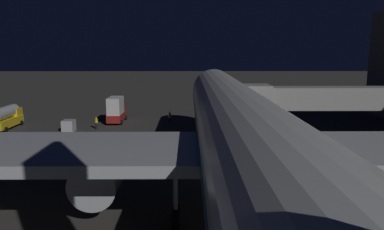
{
  "coord_description": "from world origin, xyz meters",
  "views": [
    {
      "loc": [
        3.38,
        35.49,
        10.91
      ],
      "look_at": [
        3.0,
        -6.86,
        3.5
      ],
      "focal_mm": 34.82,
      "sensor_mm": 36.0,
      "label": 1
    }
  ],
  "objects_px": {
    "fuel_tanker": "(6,117)",
    "traffic_cone_nose_starboard": "(197,125)",
    "airliner_at_gate": "(241,135)",
    "ground_crew_by_belt_loader": "(170,117)",
    "baggage_container_near_belt": "(69,126)",
    "traffic_cone_nose_port": "(228,125)",
    "catering_truck": "(116,110)",
    "ground_crew_by_tug": "(96,122)",
    "jet_bridge": "(323,98)"
  },
  "relations": [
    {
      "from": "airliner_at_gate",
      "to": "catering_truck",
      "type": "height_order",
      "value": "airliner_at_gate"
    },
    {
      "from": "airliner_at_gate",
      "to": "traffic_cone_nose_port",
      "type": "height_order",
      "value": "airliner_at_gate"
    },
    {
      "from": "catering_truck",
      "to": "traffic_cone_nose_starboard",
      "type": "xyz_separation_m",
      "value": [
        -12.2,
        3.51,
        -1.68
      ]
    },
    {
      "from": "catering_truck",
      "to": "ground_crew_by_tug",
      "type": "bearing_deg",
      "value": 68.91
    },
    {
      "from": "baggage_container_near_belt",
      "to": "traffic_cone_nose_starboard",
      "type": "height_order",
      "value": "baggage_container_near_belt"
    },
    {
      "from": "jet_bridge",
      "to": "traffic_cone_nose_port",
      "type": "bearing_deg",
      "value": -49.03
    },
    {
      "from": "airliner_at_gate",
      "to": "ground_crew_by_belt_loader",
      "type": "height_order",
      "value": "airliner_at_gate"
    },
    {
      "from": "airliner_at_gate",
      "to": "catering_truck",
      "type": "bearing_deg",
      "value": -65.96
    },
    {
      "from": "ground_crew_by_tug",
      "to": "traffic_cone_nose_starboard",
      "type": "distance_m",
      "value": 14.15
    },
    {
      "from": "ground_crew_by_tug",
      "to": "traffic_cone_nose_port",
      "type": "distance_m",
      "value": 18.53
    },
    {
      "from": "ground_crew_by_tug",
      "to": "traffic_cone_nose_port",
      "type": "xyz_separation_m",
      "value": [
        -18.47,
        -1.35,
        -0.69
      ]
    },
    {
      "from": "catering_truck",
      "to": "ground_crew_by_tug",
      "type": "xyz_separation_m",
      "value": [
        1.87,
        4.86,
        -0.99
      ]
    },
    {
      "from": "ground_crew_by_belt_loader",
      "to": "traffic_cone_nose_starboard",
      "type": "relative_size",
      "value": 3.34
    },
    {
      "from": "traffic_cone_nose_starboard",
      "to": "ground_crew_by_belt_loader",
      "type": "bearing_deg",
      "value": -34.32
    },
    {
      "from": "traffic_cone_nose_port",
      "to": "baggage_container_near_belt",
      "type": "bearing_deg",
      "value": 7.21
    },
    {
      "from": "jet_bridge",
      "to": "traffic_cone_nose_starboard",
      "type": "height_order",
      "value": "jet_bridge"
    },
    {
      "from": "catering_truck",
      "to": "traffic_cone_nose_port",
      "type": "distance_m",
      "value": 17.05
    },
    {
      "from": "ground_crew_by_tug",
      "to": "traffic_cone_nose_port",
      "type": "height_order",
      "value": "ground_crew_by_tug"
    },
    {
      "from": "traffic_cone_nose_starboard",
      "to": "fuel_tanker",
      "type": "bearing_deg",
      "value": 1.32
    },
    {
      "from": "ground_crew_by_belt_loader",
      "to": "ground_crew_by_tug",
      "type": "bearing_deg",
      "value": 22.26
    },
    {
      "from": "catering_truck",
      "to": "airliner_at_gate",
      "type": "bearing_deg",
      "value": 114.04
    },
    {
      "from": "airliner_at_gate",
      "to": "baggage_container_near_belt",
      "type": "distance_m",
      "value": 32.94
    },
    {
      "from": "baggage_container_near_belt",
      "to": "traffic_cone_nose_port",
      "type": "height_order",
      "value": "baggage_container_near_belt"
    },
    {
      "from": "catering_truck",
      "to": "baggage_container_near_belt",
      "type": "xyz_separation_m",
      "value": [
        5.28,
        6.28,
        -1.18
      ]
    },
    {
      "from": "jet_bridge",
      "to": "ground_crew_by_belt_loader",
      "type": "xyz_separation_m",
      "value": [
        18.0,
        -13.77,
        -4.54
      ]
    },
    {
      "from": "baggage_container_near_belt",
      "to": "traffic_cone_nose_port",
      "type": "distance_m",
      "value": 22.06
    },
    {
      "from": "ground_crew_by_tug",
      "to": "ground_crew_by_belt_loader",
      "type": "bearing_deg",
      "value": -157.74
    },
    {
      "from": "baggage_container_near_belt",
      "to": "ground_crew_by_belt_loader",
      "type": "bearing_deg",
      "value": -157.66
    },
    {
      "from": "airliner_at_gate",
      "to": "jet_bridge",
      "type": "relative_size",
      "value": 2.71
    },
    {
      "from": "catering_truck",
      "to": "ground_crew_by_belt_loader",
      "type": "height_order",
      "value": "catering_truck"
    },
    {
      "from": "traffic_cone_nose_port",
      "to": "ground_crew_by_belt_loader",
      "type": "bearing_deg",
      "value": -18.1
    },
    {
      "from": "jet_bridge",
      "to": "fuel_tanker",
      "type": "xyz_separation_m",
      "value": [
        40.88,
        -10.39,
        -3.91
      ]
    },
    {
      "from": "fuel_tanker",
      "to": "baggage_container_near_belt",
      "type": "relative_size",
      "value": 3.86
    },
    {
      "from": "jet_bridge",
      "to": "ground_crew_by_tug",
      "type": "bearing_deg",
      "value": -19.02
    },
    {
      "from": "ground_crew_by_tug",
      "to": "traffic_cone_nose_port",
      "type": "bearing_deg",
      "value": -175.82
    },
    {
      "from": "fuel_tanker",
      "to": "traffic_cone_nose_port",
      "type": "distance_m",
      "value": 31.35
    },
    {
      "from": "catering_truck",
      "to": "fuel_tanker",
      "type": "xyz_separation_m",
      "value": [
        14.71,
        4.13,
        -0.31
      ]
    },
    {
      "from": "catering_truck",
      "to": "traffic_cone_nose_port",
      "type": "bearing_deg",
      "value": 168.05
    },
    {
      "from": "jet_bridge",
      "to": "baggage_container_near_belt",
      "type": "xyz_separation_m",
      "value": [
        31.45,
        -8.25,
        -4.77
      ]
    },
    {
      "from": "fuel_tanker",
      "to": "catering_truck",
      "type": "bearing_deg",
      "value": -164.32
    },
    {
      "from": "airliner_at_gate",
      "to": "ground_crew_by_belt_loader",
      "type": "bearing_deg",
      "value": -78.8
    },
    {
      "from": "traffic_cone_nose_port",
      "to": "airliner_at_gate",
      "type": "bearing_deg",
      "value": 85.63
    },
    {
      "from": "ground_crew_by_tug",
      "to": "traffic_cone_nose_starboard",
      "type": "bearing_deg",
      "value": -174.53
    },
    {
      "from": "fuel_tanker",
      "to": "ground_crew_by_belt_loader",
      "type": "xyz_separation_m",
      "value": [
        -22.87,
        -3.38,
        -0.63
      ]
    },
    {
      "from": "fuel_tanker",
      "to": "ground_crew_by_tug",
      "type": "xyz_separation_m",
      "value": [
        -12.84,
        0.73,
        -0.68
      ]
    },
    {
      "from": "ground_crew_by_belt_loader",
      "to": "traffic_cone_nose_starboard",
      "type": "height_order",
      "value": "ground_crew_by_belt_loader"
    },
    {
      "from": "traffic_cone_nose_starboard",
      "to": "ground_crew_by_tug",
      "type": "bearing_deg",
      "value": 5.47
    },
    {
      "from": "traffic_cone_nose_port",
      "to": "fuel_tanker",
      "type": "bearing_deg",
      "value": 1.13
    },
    {
      "from": "airliner_at_gate",
      "to": "ground_crew_by_tug",
      "type": "height_order",
      "value": "airliner_at_gate"
    },
    {
      "from": "fuel_tanker",
      "to": "traffic_cone_nose_starboard",
      "type": "relative_size",
      "value": 12.26
    }
  ]
}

